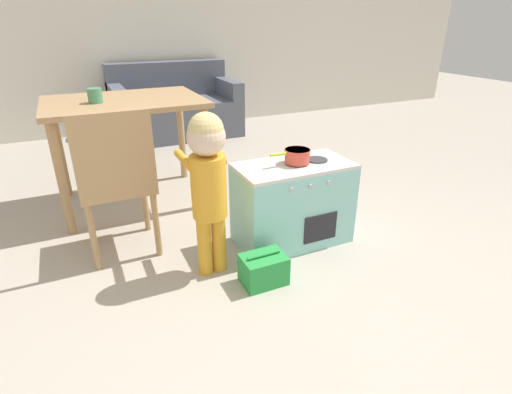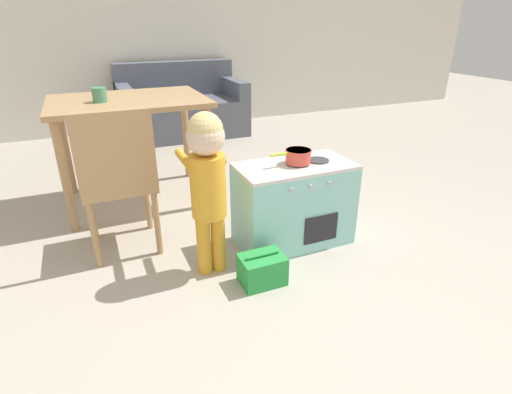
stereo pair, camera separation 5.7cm
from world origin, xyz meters
TOP-DOWN VIEW (x-y plane):
  - ground_plane at (0.00, 0.00)m, footprint 16.00×16.00m
  - wall_back at (0.00, 4.07)m, footprint 10.00×0.06m
  - play_kitchen at (0.29, 0.84)m, footprint 0.69×0.38m
  - toy_pot at (0.30, 0.84)m, footprint 0.25×0.15m
  - child_figure at (-0.28, 0.73)m, footprint 0.21×0.36m
  - toy_basket at (-0.07, 0.51)m, footprint 0.23×0.17m
  - dining_table at (-0.50, 1.88)m, footprint 1.07×0.79m
  - dining_chair_near at (-0.69, 1.12)m, footprint 0.41×0.41m
  - couch at (0.28, 3.64)m, footprint 1.42×0.82m
  - cup_on_table at (-0.69, 1.82)m, footprint 0.09×0.09m

SIDE VIEW (x-z plane):
  - ground_plane at x=0.00m, z-range 0.00..0.00m
  - toy_basket at x=-0.07m, z-range -0.01..0.17m
  - play_kitchen at x=0.29m, z-range 0.00..0.52m
  - couch at x=0.28m, z-range -0.11..0.71m
  - dining_chair_near at x=-0.69m, z-range 0.03..0.91m
  - toy_pot at x=0.30m, z-range 0.53..0.61m
  - child_figure at x=-0.28m, z-range 0.14..1.04m
  - dining_table at x=-0.50m, z-range 0.28..1.06m
  - cup_on_table at x=-0.69m, z-range 0.78..0.87m
  - wall_back at x=0.00m, z-range 0.00..2.60m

